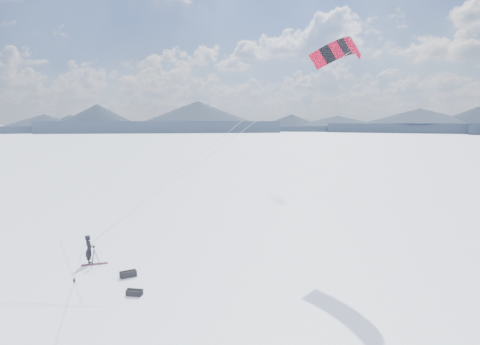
{
  "coord_description": "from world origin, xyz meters",
  "views": [
    {
      "loc": [
        7.1,
        -22.14,
        8.73
      ],
      "look_at": [
        8.78,
        4.15,
        5.36
      ],
      "focal_mm": 30.0,
      "sensor_mm": 36.0,
      "label": 1
    }
  ],
  "objects": [
    {
      "name": "gear_bag_a",
      "position": [
        2.17,
        -0.08,
        0.18
      ],
      "size": [
        0.99,
        0.77,
        0.4
      ],
      "rotation": [
        0.0,
        0.0,
        0.45
      ],
      "color": "black",
      "rests_on": "ground"
    },
    {
      "name": "ground",
      "position": [
        0.0,
        0.0,
        0.0
      ],
      "size": [
        1800.0,
        1800.0,
        0.0
      ],
      "primitive_type": "plane",
      "color": "white"
    },
    {
      "name": "tripod",
      "position": [
        -0.2,
        1.72,
        0.84
      ],
      "size": [
        0.58,
        0.61,
        1.3
      ],
      "rotation": [
        0.0,
        0.0,
        0.17
      ],
      "color": "black",
      "rests_on": "ground"
    },
    {
      "name": "horizon_hills",
      "position": [
        -0.0,
        -0.0,
        4.3
      ],
      "size": [
        704.47,
        706.88,
        9.93
      ],
      "color": "#1A2232",
      "rests_on": "ground"
    },
    {
      "name": "snowboard",
      "position": [
        -0.32,
        2.06,
        0.02
      ],
      "size": [
        1.57,
        0.66,
        0.04
      ],
      "primitive_type": "cube",
      "rotation": [
        0.0,
        0.0,
        0.25
      ],
      "color": "maroon",
      "rests_on": "ground"
    },
    {
      "name": "gear_bag_b",
      "position": [
        3.0,
        -2.56,
        0.16
      ],
      "size": [
        0.86,
        0.55,
        0.36
      ],
      "rotation": [
        0.0,
        0.0,
        -0.23
      ],
      "color": "black",
      "rests_on": "ground"
    },
    {
      "name": "snowkiter",
      "position": [
        -0.65,
        2.2,
        0.0
      ],
      "size": [
        0.62,
        0.76,
        1.82
      ],
      "primitive_type": "imported",
      "rotation": [
        0.0,
        0.0,
        1.88
      ],
      "color": "black",
      "rests_on": "ground"
    },
    {
      "name": "snow_tracks",
      "position": [
        -1.98,
        0.09,
        0.0
      ],
      "size": [
        13.93,
        9.84,
        0.01
      ],
      "color": "silver",
      "rests_on": "ground"
    },
    {
      "name": "power_kite",
      "position": [
        15.71,
        5.99,
        13.5
      ],
      "size": [
        17.69,
        6.62,
        13.24
      ],
      "color": "#AC0721",
      "rests_on": "ground"
    }
  ]
}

